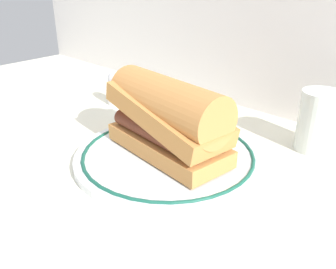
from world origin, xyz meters
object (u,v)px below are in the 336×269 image
(drinking_glass, at_px, (318,125))
(salt_shaker, at_px, (114,89))
(sausage_sandwich, at_px, (168,117))
(plate, at_px, (168,156))

(drinking_glass, xyz_separation_m, salt_shaker, (-0.41, -0.09, -0.01))
(salt_shaker, bearing_deg, sausage_sandwich, -22.18)
(salt_shaker, bearing_deg, drinking_glass, 12.33)
(plate, relative_size, drinking_glass, 2.90)
(plate, xyz_separation_m, salt_shaker, (-0.26, 0.11, 0.03))
(drinking_glass, relative_size, salt_shaker, 1.41)
(plate, bearing_deg, sausage_sandwich, -63.43)
(plate, height_order, salt_shaker, salt_shaker)
(drinking_glass, bearing_deg, plate, -127.86)
(plate, relative_size, sausage_sandwich, 1.37)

